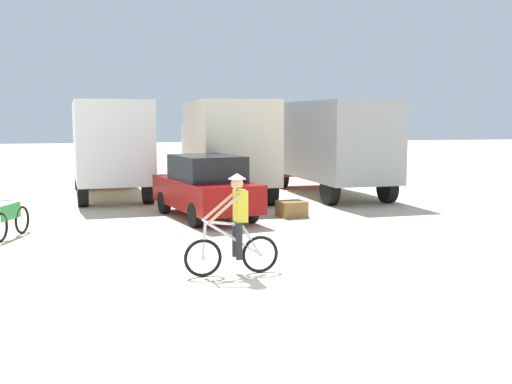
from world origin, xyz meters
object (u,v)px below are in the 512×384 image
box_truck_grey_hauler (332,143)px  supply_crate (292,209)px  box_truck_cream_rv (225,144)px  sedan_parked (206,187)px  box_truck_avon_van (110,144)px  bicycle_spare (11,221)px  cyclist_orange_shirt (235,228)px

box_truck_grey_hauler → supply_crate: 5.39m
box_truck_cream_rv → sedan_parked: 4.66m
box_truck_grey_hauler → sedan_parked: size_ratio=1.53×
box_truck_avon_van → box_truck_grey_hauler: same height
box_truck_grey_hauler → sedan_parked: bearing=-141.7°
box_truck_avon_van → box_truck_cream_rv: (3.95, -1.07, 0.00)m
box_truck_grey_hauler → box_truck_avon_van: bearing=169.8°
box_truck_avon_van → sedan_parked: 6.13m
box_truck_grey_hauler → bicycle_spare: 11.66m
cyclist_orange_shirt → bicycle_spare: cyclist_orange_shirt is taller
box_truck_cream_rv → cyclist_orange_shirt: (-1.63, -10.67, -1.03)m
box_truck_avon_van → box_truck_grey_hauler: size_ratio=1.01×
box_truck_grey_hauler → bicycle_spare: box_truck_grey_hauler is taller
cyclist_orange_shirt → box_truck_grey_hauler: bearing=62.2°
supply_crate → box_truck_avon_van: bearing=131.3°
box_truck_cream_rv → bicycle_spare: (-6.11, -6.24, -1.48)m
box_truck_avon_van → box_truck_grey_hauler: 7.90m
box_truck_cream_rv → box_truck_grey_hauler: bearing=-4.8°
box_truck_cream_rv → box_truck_grey_hauler: 3.84m
box_truck_cream_rv → sedan_parked: bearing=-106.6°
bicycle_spare → supply_crate: size_ratio=2.27×
box_truck_avon_van → bicycle_spare: (-2.16, -7.31, -1.48)m
box_truck_cream_rv → supply_crate: 5.07m
sedan_parked → cyclist_orange_shirt: 6.32m
box_truck_avon_van → supply_crate: 7.83m
box_truck_grey_hauler → bicycle_spare: bearing=-149.2°
sedan_parked → bicycle_spare: bearing=-158.8°
cyclist_orange_shirt → bicycle_spare: 6.32m
sedan_parked → supply_crate: sedan_parked is taller
box_truck_cream_rv → cyclist_orange_shirt: box_truck_cream_rv is taller
sedan_parked → supply_crate: bearing=-7.2°
box_truck_avon_van → cyclist_orange_shirt: box_truck_avon_van is taller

